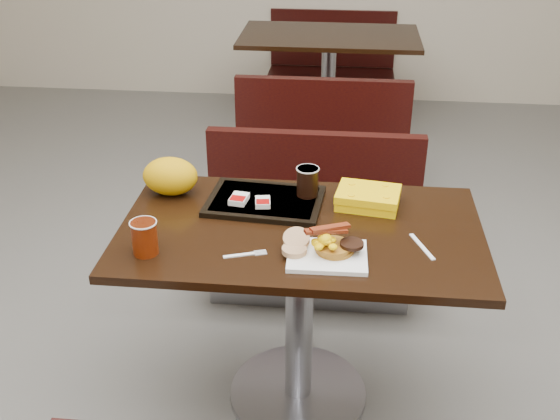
# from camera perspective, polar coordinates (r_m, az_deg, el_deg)

# --- Properties ---
(floor) EXTENTS (6.00, 7.00, 0.01)m
(floor) POSITION_cam_1_polar(r_m,az_deg,el_deg) (2.67, 1.54, -15.56)
(floor) COLOR slate
(floor) RESTS_ON ground
(table_near) EXTENTS (1.20, 0.70, 0.75)m
(table_near) POSITION_cam_1_polar(r_m,az_deg,el_deg) (2.42, 1.66, -9.19)
(table_near) COLOR black
(table_near) RESTS_ON floor
(bench_near_n) EXTENTS (1.00, 0.46, 0.72)m
(bench_near_n) POSITION_cam_1_polar(r_m,az_deg,el_deg) (3.01, 2.68, -1.26)
(bench_near_n) COLOR black
(bench_near_n) RESTS_ON floor
(table_far) EXTENTS (1.20, 0.70, 0.75)m
(table_far) POSITION_cam_1_polar(r_m,az_deg,el_deg) (4.75, 4.11, 10.34)
(table_far) COLOR black
(table_far) RESTS_ON floor
(bench_far_s) EXTENTS (1.00, 0.46, 0.72)m
(bench_far_s) POSITION_cam_1_polar(r_m,az_deg,el_deg) (4.10, 3.71, 7.09)
(bench_far_s) COLOR black
(bench_far_s) RESTS_ON floor
(bench_far_n) EXTENTS (1.00, 0.46, 0.72)m
(bench_far_n) POSITION_cam_1_polar(r_m,az_deg,el_deg) (5.42, 4.40, 12.49)
(bench_far_n) COLOR black
(bench_far_n) RESTS_ON floor
(platter) EXTENTS (0.25, 0.19, 0.01)m
(platter) POSITION_cam_1_polar(r_m,az_deg,el_deg) (2.05, 4.05, -3.93)
(platter) COLOR white
(platter) RESTS_ON table_near
(pancake_stack) EXTENTS (0.13, 0.13, 0.02)m
(pancake_stack) POSITION_cam_1_polar(r_m,az_deg,el_deg) (2.06, 4.70, -3.19)
(pancake_stack) COLOR #9A6819
(pancake_stack) RESTS_ON platter
(sausage_patty) EXTENTS (0.08, 0.08, 0.01)m
(sausage_patty) POSITION_cam_1_polar(r_m,az_deg,el_deg) (2.05, 6.16, -2.90)
(sausage_patty) COLOR black
(sausage_patty) RESTS_ON pancake_stack
(scrambled_eggs) EXTENTS (0.09, 0.08, 0.04)m
(scrambled_eggs) POSITION_cam_1_polar(r_m,az_deg,el_deg) (2.03, 3.84, -2.62)
(scrambled_eggs) COLOR #FFBD05
(scrambled_eggs) RESTS_ON pancake_stack
(bacon_strips) EXTENTS (0.15, 0.11, 0.01)m
(bacon_strips) POSITION_cam_1_polar(r_m,az_deg,el_deg) (2.03, 3.95, -1.74)
(bacon_strips) COLOR #420A04
(bacon_strips) RESTS_ON scrambled_eggs
(muffin_bottom) EXTENTS (0.09, 0.09, 0.02)m
(muffin_bottom) POSITION_cam_1_polar(r_m,az_deg,el_deg) (2.05, 1.23, -3.45)
(muffin_bottom) COLOR tan
(muffin_bottom) RESTS_ON platter
(muffin_top) EXTENTS (0.09, 0.09, 0.05)m
(muffin_top) POSITION_cam_1_polar(r_m,az_deg,el_deg) (2.08, 1.41, -2.48)
(muffin_top) COLOR tan
(muffin_top) RESTS_ON platter
(coffee_cup_near) EXTENTS (0.10, 0.10, 0.11)m
(coffee_cup_near) POSITION_cam_1_polar(r_m,az_deg,el_deg) (2.09, -11.49, -2.34)
(coffee_cup_near) COLOR #8C2605
(coffee_cup_near) RESTS_ON table_near
(fork) EXTENTS (0.14, 0.07, 0.00)m
(fork) POSITION_cam_1_polar(r_m,az_deg,el_deg) (2.07, -3.53, -3.88)
(fork) COLOR white
(fork) RESTS_ON table_near
(knife) EXTENTS (0.07, 0.15, 0.00)m
(knife) POSITION_cam_1_polar(r_m,az_deg,el_deg) (2.15, 12.03, -3.08)
(knife) COLOR white
(knife) RESTS_ON table_near
(condiment_syrup) EXTENTS (0.04, 0.04, 0.01)m
(condiment_syrup) POSITION_cam_1_polar(r_m,az_deg,el_deg) (2.30, -2.31, -0.18)
(condiment_syrup) COLOR #BF2E08
(condiment_syrup) RESTS_ON table_near
(tray) EXTENTS (0.42, 0.32, 0.02)m
(tray) POSITION_cam_1_polar(r_m,az_deg,el_deg) (2.36, -1.29, 0.76)
(tray) COLOR black
(tray) RESTS_ON table_near
(hashbrown_sleeve_left) EXTENTS (0.07, 0.08, 0.02)m
(hashbrown_sleeve_left) POSITION_cam_1_polar(r_m,az_deg,el_deg) (2.33, -3.52, 0.95)
(hashbrown_sleeve_left) COLOR silver
(hashbrown_sleeve_left) RESTS_ON tray
(hashbrown_sleeve_right) EXTENTS (0.06, 0.08, 0.02)m
(hashbrown_sleeve_right) POSITION_cam_1_polar(r_m,az_deg,el_deg) (2.31, -1.48, 0.68)
(hashbrown_sleeve_right) COLOR silver
(hashbrown_sleeve_right) RESTS_ON tray
(coffee_cup_far) EXTENTS (0.09, 0.09, 0.10)m
(coffee_cup_far) POSITION_cam_1_polar(r_m,az_deg,el_deg) (2.36, 2.36, 2.43)
(coffee_cup_far) COLOR black
(coffee_cup_far) RESTS_ON tray
(clamshell) EXTENTS (0.24, 0.19, 0.06)m
(clamshell) POSITION_cam_1_polar(r_m,az_deg,el_deg) (2.35, 7.53, 1.03)
(clamshell) COLOR #F2BC04
(clamshell) RESTS_ON table_near
(paper_bag) EXTENTS (0.22, 0.18, 0.14)m
(paper_bag) POSITION_cam_1_polar(r_m,az_deg,el_deg) (2.43, -9.35, 2.87)
(paper_bag) COLOR #D0A306
(paper_bag) RESTS_ON table_near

